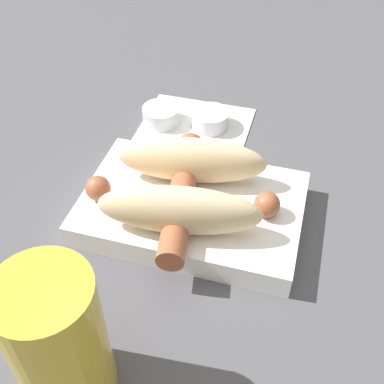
{
  "coord_description": "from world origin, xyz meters",
  "views": [
    {
      "loc": [
        -0.1,
        0.34,
        0.38
      ],
      "look_at": [
        0.0,
        0.0,
        0.04
      ],
      "focal_mm": 45.0,
      "sensor_mm": 36.0,
      "label": 1
    }
  ],
  "objects_px": {
    "food_tray": "(192,208)",
    "sausage": "(182,195)",
    "bread_roll": "(188,184)",
    "condiment_cup_near": "(210,121)",
    "drink_glass": "(59,342)",
    "condiment_cup_far": "(161,116)"
  },
  "relations": [
    {
      "from": "condiment_cup_near",
      "to": "bread_roll",
      "type": "bearing_deg",
      "value": 96.44
    },
    {
      "from": "food_tray",
      "to": "drink_glass",
      "type": "bearing_deg",
      "value": 78.52
    },
    {
      "from": "drink_glass",
      "to": "food_tray",
      "type": "bearing_deg",
      "value": -101.48
    },
    {
      "from": "bread_roll",
      "to": "sausage",
      "type": "distance_m",
      "value": 0.01
    },
    {
      "from": "food_tray",
      "to": "drink_glass",
      "type": "relative_size",
      "value": 1.75
    },
    {
      "from": "food_tray",
      "to": "condiment_cup_near",
      "type": "bearing_deg",
      "value": -82.42
    },
    {
      "from": "drink_glass",
      "to": "condiment_cup_near",
      "type": "bearing_deg",
      "value": -93.04
    },
    {
      "from": "food_tray",
      "to": "sausage",
      "type": "bearing_deg",
      "value": 50.24
    },
    {
      "from": "bread_roll",
      "to": "drink_glass",
      "type": "height_order",
      "value": "drink_glass"
    },
    {
      "from": "bread_roll",
      "to": "drink_glass",
      "type": "distance_m",
      "value": 0.2
    },
    {
      "from": "condiment_cup_near",
      "to": "drink_glass",
      "type": "relative_size",
      "value": 0.37
    },
    {
      "from": "sausage",
      "to": "drink_glass",
      "type": "relative_size",
      "value": 1.51
    },
    {
      "from": "sausage",
      "to": "drink_glass",
      "type": "bearing_deg",
      "value": 80.26
    },
    {
      "from": "drink_glass",
      "to": "bread_roll",
      "type": "bearing_deg",
      "value": -101.18
    },
    {
      "from": "food_tray",
      "to": "condiment_cup_near",
      "type": "xyz_separation_m",
      "value": [
        0.02,
        -0.16,
        -0.0
      ]
    },
    {
      "from": "food_tray",
      "to": "bread_roll",
      "type": "bearing_deg",
      "value": 70.41
    },
    {
      "from": "food_tray",
      "to": "condiment_cup_near",
      "type": "distance_m",
      "value": 0.16
    },
    {
      "from": "bread_roll",
      "to": "condiment_cup_far",
      "type": "xyz_separation_m",
      "value": [
        0.08,
        -0.16,
        -0.04
      ]
    },
    {
      "from": "food_tray",
      "to": "bread_roll",
      "type": "distance_m",
      "value": 0.04
    },
    {
      "from": "sausage",
      "to": "condiment_cup_far",
      "type": "relative_size",
      "value": 4.04
    },
    {
      "from": "bread_roll",
      "to": "condiment_cup_near",
      "type": "xyz_separation_m",
      "value": [
        0.02,
        -0.17,
        -0.04
      ]
    },
    {
      "from": "food_tray",
      "to": "condiment_cup_far",
      "type": "bearing_deg",
      "value": -60.7
    }
  ]
}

